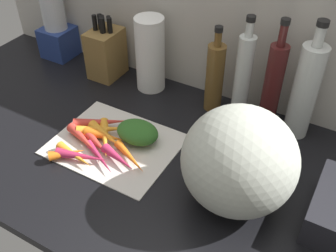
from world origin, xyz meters
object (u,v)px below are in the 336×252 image
carrot_7 (98,144)px  carrot_8 (105,139)px  cutting_board (115,144)px  carrot_9 (67,153)px  carrot_4 (82,156)px  bottle_3 (305,91)px  carrot_1 (130,157)px  paper_towel_roll (150,54)px  carrot_2 (75,156)px  bottle_0 (215,77)px  carrot_12 (107,136)px  carrot_6 (105,129)px  carrot_0 (102,122)px  blender_appliance (56,26)px  carrot_3 (118,158)px  carrot_10 (100,157)px  bottle_2 (273,85)px  bottle_1 (243,78)px  knife_block (106,52)px  carrot_11 (84,139)px  winter_squash (239,161)px  carrot_5 (105,136)px

carrot_7 → carrot_8: (0.32, 3.01, 0.14)cm
cutting_board → carrot_9: size_ratio=3.54×
carrot_4 → bottle_3: 67.14cm
carrot_1 → paper_towel_roll: (-15.31, 36.24, 11.21)cm
carrot_2 → bottle_0: 50.13cm
carrot_9 → carrot_12: bearing=65.3°
carrot_6 → carrot_0: bearing=141.6°
carrot_1 → paper_towel_roll: size_ratio=0.54×
carrot_0 → carrot_8: size_ratio=1.04×
blender_appliance → carrot_7: bearing=-38.3°
carrot_3 → paper_towel_roll: size_ratio=0.47×
carrot_1 → carrot_6: bearing=155.7°
carrot_10 → blender_appliance: bearing=140.9°
blender_appliance → bottle_2: 87.27cm
carrot_9 → bottle_1: bottle_1 is taller
carrot_7 → carrot_6: bearing=108.5°
carrot_12 → knife_block: size_ratio=0.62×
carrot_8 → knife_block: size_ratio=0.72×
carrot_3 → carrot_4: (-9.45, -4.54, 0.02)cm
carrot_4 → carrot_12: 10.67cm
carrot_0 → paper_towel_roll: paper_towel_roll is taller
bottle_3 → carrot_12: bearing=-145.8°
carrot_3 → carrot_8: same height
carrot_1 → carrot_10: (-7.68, -4.24, -0.20)cm
bottle_0 → carrot_8: bearing=-121.6°
blender_appliance → bottle_0: (68.66, -1.93, -0.41)cm
carrot_11 → winter_squash: bearing=4.1°
carrot_1 → carrot_6: size_ratio=0.84×
carrot_5 → bottle_3: (48.75, 33.37, 13.21)cm
carrot_3 → carrot_8: 9.79cm
carrot_8 → paper_towel_roll: (-4.32, 33.50, 11.01)cm
carrot_4 → bottle_0: 48.58cm
carrot_11 → paper_towel_roll: bearing=88.6°
carrot_3 → carrot_6: bearing=142.9°
carrot_4 → paper_towel_roll: (-3.31, 42.98, 10.98)cm
carrot_3 → bottle_3: 57.37cm
blender_appliance → carrot_12: bearing=-35.1°
carrot_6 → bottle_2: bottle_2 is taller
carrot_5 → bottle_0: size_ratio=0.43×
winter_squash → paper_towel_roll: (-46.13, 33.74, -0.39)cm
carrot_9 → bottle_3: size_ratio=0.28×
carrot_0 → paper_towel_roll: bearing=88.1°
carrot_9 → paper_towel_roll: 45.43cm
cutting_board → paper_towel_roll: size_ratio=1.38×
carrot_2 → paper_towel_roll: paper_towel_roll is taller
carrot_11 → bottle_2: (44.08, 37.18, 12.45)cm
carrot_0 → carrot_8: bearing=-46.6°
cutting_board → bottle_0: bearing=61.1°
carrot_11 → winter_squash: (47.03, 3.35, 11.26)cm
carrot_1 → carrot_4: (-12.00, -6.74, 0.24)cm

